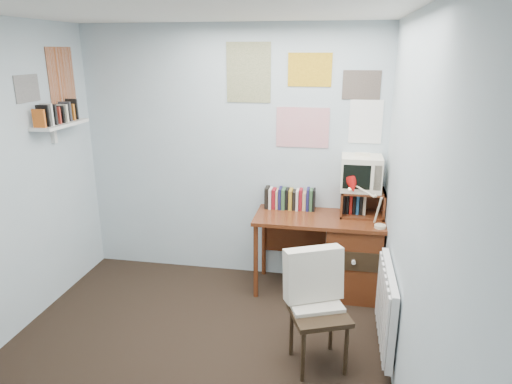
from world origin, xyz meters
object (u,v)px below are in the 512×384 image
at_px(wall_shelf, 60,124).
at_px(radiator, 387,307).
at_px(desk, 346,253).
at_px(desk_chair, 319,314).
at_px(tv_riser, 362,203).
at_px(crt_tv, 361,171).
at_px(desk_lamp, 382,208).

bearing_deg(wall_shelf, radiator, -10.89).
height_order(radiator, wall_shelf, wall_shelf).
distance_m(desk, desk_chair, 1.15).
bearing_deg(desk, radiator, -72.76).
height_order(tv_riser, crt_tv, crt_tv).
bearing_deg(crt_tv, radiator, -78.99).
bearing_deg(tv_riser, desk_lamp, -63.49).
height_order(desk_lamp, radiator, desk_lamp).
bearing_deg(desk, crt_tv, 54.96).
bearing_deg(desk, desk_chair, -100.22).
bearing_deg(wall_shelf, desk, 8.40).
relative_size(tv_riser, wall_shelf, 0.65).
relative_size(crt_tv, radiator, 0.46).
distance_m(desk_chair, desk_lamp, 1.17).
bearing_deg(desk_lamp, desk_chair, -102.02).
relative_size(radiator, wall_shelf, 1.29).
height_order(desk_chair, wall_shelf, wall_shelf).
bearing_deg(desk_chair, crt_tv, 55.10).
bearing_deg(desk_chair, radiator, 0.57).
bearing_deg(desk, desk_lamp, -35.34).
height_order(desk, wall_shelf, wall_shelf).
height_order(desk_chair, crt_tv, crt_tv).
distance_m(desk, wall_shelf, 2.87).
bearing_deg(desk_lamp, wall_shelf, -161.54).
xyz_separation_m(desk, wall_shelf, (-2.57, -0.38, 1.21)).
distance_m(crt_tv, wall_shelf, 2.75).
height_order(desk, desk_lamp, desk_lamp).
bearing_deg(desk_lamp, desk, 159.31).
height_order(desk, desk_chair, desk_chair).
distance_m(desk_chair, wall_shelf, 2.76).
height_order(tv_riser, wall_shelf, wall_shelf).
xyz_separation_m(tv_riser, crt_tv, (-0.03, 0.02, 0.30)).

